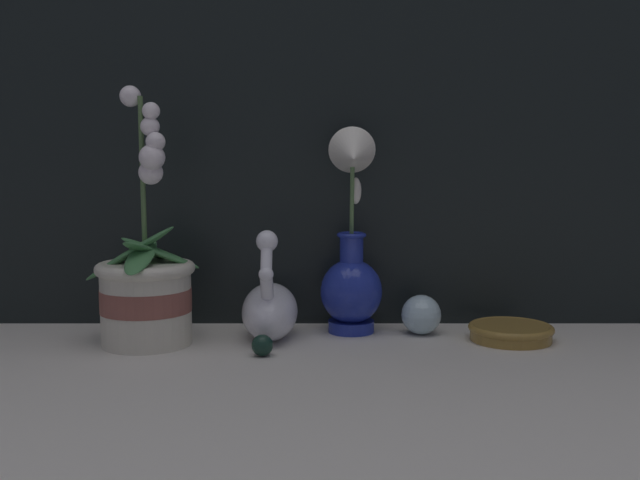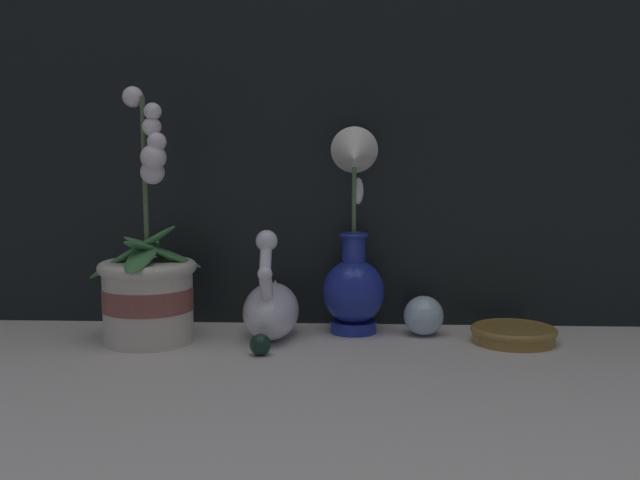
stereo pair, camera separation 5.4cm
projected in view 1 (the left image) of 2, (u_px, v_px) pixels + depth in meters
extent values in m
plane|color=beige|center=(340.00, 366.00, 1.06)|extent=(2.80, 2.80, 0.00)
cylinder|color=beige|center=(146.00, 304.00, 1.18)|extent=(0.14, 0.14, 0.13)
cylinder|color=brown|center=(146.00, 300.00, 1.18)|extent=(0.14, 0.14, 0.04)
torus|color=beige|center=(145.00, 268.00, 1.17)|extent=(0.16, 0.16, 0.02)
cylinder|color=#4C6B3D|center=(143.00, 181.00, 1.16)|extent=(0.01, 0.01, 0.26)
ellipsoid|color=#427F47|center=(161.00, 253.00, 1.18)|extent=(0.13, 0.07, 0.06)
ellipsoid|color=#427F47|center=(152.00, 252.00, 1.20)|extent=(0.08, 0.18, 0.06)
ellipsoid|color=#427F47|center=(130.00, 254.00, 1.17)|extent=(0.15, 0.05, 0.10)
ellipsoid|color=#427F47|center=(141.00, 256.00, 1.15)|extent=(0.04, 0.14, 0.05)
sphere|color=white|center=(131.00, 96.00, 1.15)|extent=(0.03, 0.03, 0.03)
sphere|color=white|center=(151.00, 111.00, 1.14)|extent=(0.03, 0.03, 0.03)
sphere|color=white|center=(150.00, 127.00, 1.14)|extent=(0.03, 0.03, 0.03)
sphere|color=white|center=(156.00, 142.00, 1.13)|extent=(0.03, 0.03, 0.03)
sphere|color=white|center=(152.00, 157.00, 1.14)|extent=(0.04, 0.04, 0.04)
sphere|color=white|center=(151.00, 172.00, 1.15)|extent=(0.04, 0.04, 0.04)
ellipsoid|color=white|center=(270.00, 312.00, 1.22)|extent=(0.09, 0.17, 0.09)
cone|color=white|center=(273.00, 296.00, 1.28)|extent=(0.05, 0.06, 0.06)
cylinder|color=white|center=(267.00, 288.00, 1.15)|extent=(0.02, 0.05, 0.06)
sphere|color=white|center=(266.00, 274.00, 1.13)|extent=(0.02, 0.02, 0.02)
cylinder|color=white|center=(267.00, 258.00, 1.14)|extent=(0.02, 0.04, 0.06)
sphere|color=white|center=(267.00, 241.00, 1.15)|extent=(0.03, 0.03, 0.03)
cylinder|color=navy|center=(351.00, 326.00, 1.27)|extent=(0.08, 0.08, 0.02)
ellipsoid|color=navy|center=(352.00, 291.00, 1.26)|extent=(0.10, 0.10, 0.11)
cylinder|color=navy|center=(352.00, 249.00, 1.25)|extent=(0.04, 0.04, 0.05)
torus|color=navy|center=(352.00, 235.00, 1.25)|extent=(0.05, 0.05, 0.01)
cylinder|color=#567A47|center=(352.00, 201.00, 1.23)|extent=(0.01, 0.03, 0.12)
cone|color=white|center=(353.00, 154.00, 1.20)|extent=(0.08, 0.08, 0.09)
ellipsoid|color=white|center=(356.00, 191.00, 1.24)|extent=(0.02, 0.02, 0.04)
sphere|color=silver|center=(422.00, 315.00, 1.25)|extent=(0.07, 0.07, 0.07)
cylinder|color=olive|center=(511.00, 333.00, 1.21)|extent=(0.13, 0.13, 0.02)
torus|color=olive|center=(511.00, 328.00, 1.21)|extent=(0.14, 0.14, 0.01)
sphere|color=#142D23|center=(263.00, 345.00, 1.12)|extent=(0.03, 0.03, 0.03)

